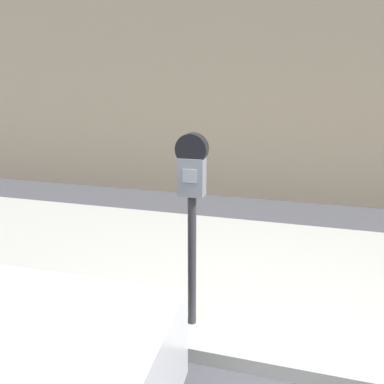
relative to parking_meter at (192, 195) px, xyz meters
name	(u,v)px	position (x,y,z in m)	size (l,w,h in m)	color
sidewalk	(252,272)	(0.38, 1.08, -1.16)	(24.00, 2.80, 0.12)	#ADAAA3
building_facade	(282,21)	(0.38, 4.06, 1.72)	(24.00, 0.30, 5.89)	tan
parking_meter	(192,195)	(0.00, 0.00, 0.00)	(0.23, 0.13, 1.56)	#2D2D30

